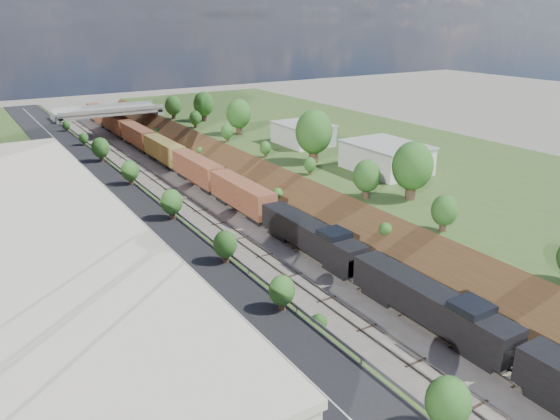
# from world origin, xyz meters

# --- Properties ---
(platform_right) EXTENTS (44.00, 180.00, 5.00)m
(platform_right) POSITION_xyz_m (33.00, 60.00, 2.50)
(platform_right) COLOR #3D5221
(platform_right) RESTS_ON ground
(embankment_left) EXTENTS (10.00, 180.00, 10.00)m
(embankment_left) POSITION_xyz_m (-11.00, 60.00, 0.00)
(embankment_left) COLOR brown
(embankment_left) RESTS_ON ground
(embankment_right) EXTENTS (10.00, 180.00, 10.00)m
(embankment_right) POSITION_xyz_m (11.00, 60.00, 0.00)
(embankment_right) COLOR brown
(embankment_right) RESTS_ON ground
(rail_left_track) EXTENTS (1.58, 180.00, 0.18)m
(rail_left_track) POSITION_xyz_m (-2.60, 60.00, 0.09)
(rail_left_track) COLOR gray
(rail_left_track) RESTS_ON ground
(rail_right_track) EXTENTS (1.58, 180.00, 0.18)m
(rail_right_track) POSITION_xyz_m (2.60, 60.00, 0.09)
(rail_right_track) COLOR gray
(rail_right_track) RESTS_ON ground
(road) EXTENTS (8.00, 180.00, 0.10)m
(road) POSITION_xyz_m (-15.50, 60.00, 5.05)
(road) COLOR black
(road) RESTS_ON platform_left
(guardrail) EXTENTS (0.10, 171.00, 0.70)m
(guardrail) POSITION_xyz_m (-11.40, 59.80, 5.55)
(guardrail) COLOR #99999E
(guardrail) RESTS_ON platform_left
(commercial_building) EXTENTS (14.30, 62.30, 7.00)m
(commercial_building) POSITION_xyz_m (-28.00, 38.00, 8.51)
(commercial_building) COLOR brown
(commercial_building) RESTS_ON platform_left
(overpass) EXTENTS (24.50, 8.30, 7.40)m
(overpass) POSITION_xyz_m (0.00, 122.00, 4.92)
(overpass) COLOR gray
(overpass) RESTS_ON ground
(white_building_near) EXTENTS (9.00, 12.00, 4.00)m
(white_building_near) POSITION_xyz_m (23.50, 52.00, 7.00)
(white_building_near) COLOR silver
(white_building_near) RESTS_ON platform_right
(white_building_far) EXTENTS (8.00, 10.00, 3.60)m
(white_building_far) POSITION_xyz_m (23.00, 74.00, 6.80)
(white_building_far) COLOR silver
(white_building_far) RESTS_ON platform_right
(tree_right_large) EXTENTS (5.25, 5.25, 7.61)m
(tree_right_large) POSITION_xyz_m (17.00, 40.00, 9.38)
(tree_right_large) COLOR #473323
(tree_right_large) RESTS_ON platform_right
(tree_left_crest) EXTENTS (2.45, 2.45, 3.55)m
(tree_left_crest) POSITION_xyz_m (-11.80, 20.00, 7.04)
(tree_left_crest) COLOR #473323
(tree_left_crest) RESTS_ON platform_left
(freight_train) EXTENTS (3.07, 156.20, 4.58)m
(freight_train) POSITION_xyz_m (2.60, 74.70, 2.62)
(freight_train) COLOR black
(freight_train) RESTS_ON ground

